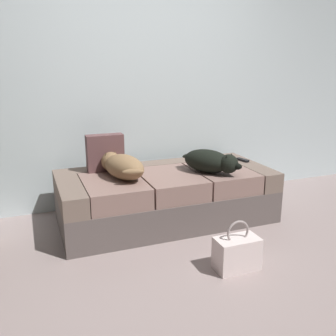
{
  "coord_description": "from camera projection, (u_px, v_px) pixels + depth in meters",
  "views": [
    {
      "loc": [
        -1.18,
        -2.1,
        1.44
      ],
      "look_at": [
        0.0,
        0.96,
        0.53
      ],
      "focal_mm": 40.04,
      "sensor_mm": 36.0,
      "label": 1
    }
  ],
  "objects": [
    {
      "name": "handbag",
      "position": [
        237.0,
        253.0,
        2.7
      ],
      "size": [
        0.32,
        0.18,
        0.38
      ],
      "color": "silver",
      "rests_on": "ground"
    },
    {
      "name": "dog_dark",
      "position": [
        211.0,
        161.0,
        3.42
      ],
      "size": [
        0.47,
        0.57,
        0.21
      ],
      "color": "black",
      "rests_on": "couch"
    },
    {
      "name": "throw_pillow",
      "position": [
        105.0,
        153.0,
        3.47
      ],
      "size": [
        0.34,
        0.12,
        0.34
      ],
      "primitive_type": "cube",
      "rotation": [
        0.0,
        0.0,
        0.0
      ],
      "color": "brown",
      "rests_on": "couch"
    },
    {
      "name": "back_wall",
      "position": [
        143.0,
        68.0,
        3.81
      ],
      "size": [
        6.4,
        0.1,
        2.8
      ],
      "primitive_type": "cube",
      "color": "silver",
      "rests_on": "ground"
    },
    {
      "name": "tv_remote",
      "position": [
        243.0,
        160.0,
        3.85
      ],
      "size": [
        0.07,
        0.16,
        0.02
      ],
      "primitive_type": "cube",
      "rotation": [
        0.0,
        0.0,
        0.21
      ],
      "color": "black",
      "rests_on": "couch"
    },
    {
      "name": "ground_plane",
      "position": [
        216.0,
        272.0,
        2.69
      ],
      "size": [
        10.0,
        10.0,
        0.0
      ],
      "primitive_type": "plane",
      "color": "gray"
    },
    {
      "name": "couch",
      "position": [
        166.0,
        196.0,
        3.53
      ],
      "size": [
        1.97,
        0.91,
        0.48
      ],
      "color": "#5D524F",
      "rests_on": "ground"
    },
    {
      "name": "dog_tan",
      "position": [
        122.0,
        166.0,
        3.26
      ],
      "size": [
        0.4,
        0.6,
        0.21
      ],
      "color": "olive",
      "rests_on": "couch"
    }
  ]
}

